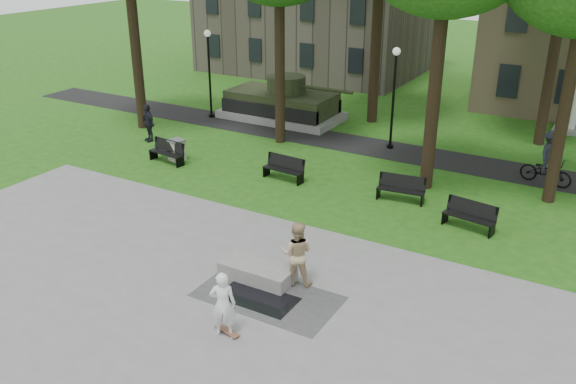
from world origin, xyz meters
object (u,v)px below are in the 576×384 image
at_px(park_bench_0, 167,151).
at_px(trash_bin, 177,150).
at_px(concrete_block, 257,272).
at_px(skateboarder, 223,304).
at_px(friend_watching, 297,253).
at_px(cyclist, 548,163).

distance_m(park_bench_0, trash_bin, 0.44).
relative_size(concrete_block, trash_bin, 2.29).
height_order(skateboarder, park_bench_0, skateboarder).
distance_m(skateboarder, trash_bin, 13.34).
distance_m(concrete_block, trash_bin, 10.98).
relative_size(park_bench_0, trash_bin, 1.92).
height_order(concrete_block, trash_bin, trash_bin).
relative_size(concrete_block, skateboarder, 1.23).
bearing_deg(park_bench_0, friend_watching, -24.68).
bearing_deg(friend_watching, concrete_block, -1.92).
bearing_deg(trash_bin, park_bench_0, -115.56).
relative_size(cyclist, trash_bin, 2.35).
xyz_separation_m(skateboarder, friend_watching, (0.39, 3.06, 0.08)).
relative_size(skateboarder, trash_bin, 1.87).
distance_m(concrete_block, skateboarder, 2.89).
bearing_deg(trash_bin, concrete_block, -38.09).
distance_m(concrete_block, cyclist, 13.55).
bearing_deg(skateboarder, trash_bin, -76.01).
bearing_deg(park_bench_0, cyclist, 27.40).
height_order(concrete_block, skateboarder, skateboarder).
xyz_separation_m(skateboarder, trash_bin, (-9.37, 9.48, -0.43)).
distance_m(cyclist, park_bench_0, 15.99).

